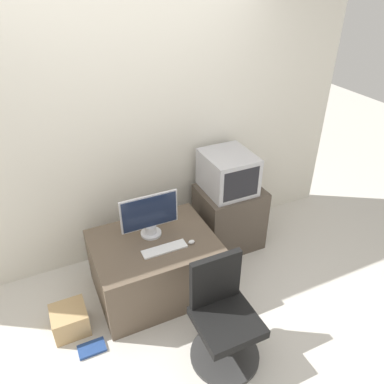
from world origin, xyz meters
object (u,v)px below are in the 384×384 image
Objects in this scene: main_monitor at (150,216)px; crt_tv at (228,172)px; book at (92,348)px; mouse at (192,242)px; office_chair at (223,320)px; cardboard_box_lower at (70,320)px; keyboard at (165,249)px.

main_monitor is 0.91m from crt_tv.
book is (-1.56, -0.71, -0.83)m from crt_tv.
office_chair is (-0.05, -0.65, -0.23)m from mouse.
mouse is 1.15m from cardboard_box_lower.
mouse is at bearing 12.93° from book.
book is at bearing -67.62° from cardboard_box_lower.
main_monitor is 2.39× the size of book.
cardboard_box_lower is (-0.82, 0.02, -0.46)m from keyboard.
main_monitor reaches higher than office_chair.
mouse is at bearing -44.85° from main_monitor.
main_monitor is 1.01m from office_chair.
office_chair is 1.05m from book.
mouse is at bearing 85.79° from office_chair.
cardboard_box_lower is (-0.79, -0.22, -0.64)m from main_monitor.
crt_tv is at bearing 15.20° from cardboard_box_lower.
mouse is 0.20× the size of cardboard_box_lower.
book is (-0.90, 0.43, -0.33)m from office_chair.
book is at bearing -167.07° from mouse.
crt_tv is 1.90m from book.
main_monitor reaches higher than book.
main_monitor is 1.81× the size of cardboard_box_lower.
keyboard is 0.44× the size of office_chair.
main_monitor is 0.59× the size of office_chair.
mouse is at bearing -141.06° from crt_tv.
cardboard_box_lower is (-1.66, -0.45, -0.73)m from crt_tv.
book is at bearing -145.16° from main_monitor.
office_chair is 3.06× the size of cardboard_box_lower.
keyboard is 0.74× the size of crt_tv.
mouse reaches higher than cardboard_box_lower.
office_chair is at bearing -74.61° from keyboard.
book is at bearing -161.55° from keyboard.
keyboard is 6.85× the size of mouse.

